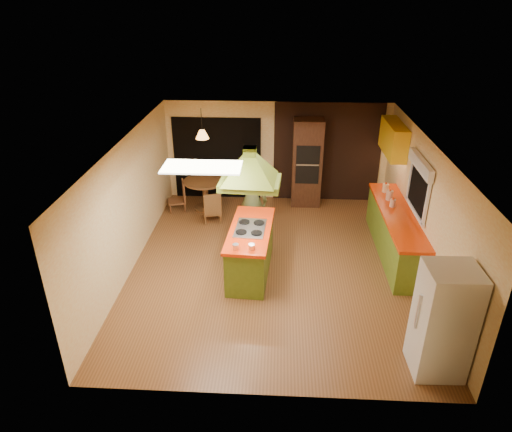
# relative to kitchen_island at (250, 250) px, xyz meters

# --- Properties ---
(ground) EXTENTS (6.50, 6.50, 0.00)m
(ground) POSITION_rel_kitchen_island_xyz_m (0.43, 0.26, -0.48)
(ground) COLOR brown
(ground) RESTS_ON ground
(room_walls) EXTENTS (5.50, 6.50, 6.50)m
(room_walls) POSITION_rel_kitchen_island_xyz_m (0.43, 0.26, 0.77)
(room_walls) COLOR #FCE8B5
(room_walls) RESTS_ON ground
(ceiling_plane) EXTENTS (6.50, 6.50, 0.00)m
(ceiling_plane) POSITION_rel_kitchen_island_xyz_m (0.43, 0.26, 2.02)
(ceiling_plane) COLOR silver
(ceiling_plane) RESTS_ON room_walls
(brick_panel) EXTENTS (2.64, 0.03, 2.50)m
(brick_panel) POSITION_rel_kitchen_island_xyz_m (1.68, 3.49, 0.77)
(brick_panel) COLOR #381E14
(brick_panel) RESTS_ON ground
(nook_opening) EXTENTS (2.20, 0.03, 2.10)m
(nook_opening) POSITION_rel_kitchen_island_xyz_m (-1.07, 3.49, 0.57)
(nook_opening) COLOR black
(nook_opening) RESTS_ON ground
(right_counter) EXTENTS (0.62, 3.05, 0.92)m
(right_counter) POSITION_rel_kitchen_island_xyz_m (2.88, 0.86, -0.01)
(right_counter) COLOR olive
(right_counter) RESTS_ON ground
(upper_cabinets) EXTENTS (0.34, 1.40, 0.70)m
(upper_cabinets) POSITION_rel_kitchen_island_xyz_m (3.00, 2.46, 1.47)
(upper_cabinets) COLOR yellow
(upper_cabinets) RESTS_ON room_walls
(window_right) EXTENTS (0.12, 1.35, 1.06)m
(window_right) POSITION_rel_kitchen_island_xyz_m (3.13, 0.66, 1.30)
(window_right) COLOR black
(window_right) RESTS_ON room_walls
(fluor_panel) EXTENTS (1.20, 0.60, 0.03)m
(fluor_panel) POSITION_rel_kitchen_island_xyz_m (-0.67, -0.94, 2.01)
(fluor_panel) COLOR white
(fluor_panel) RESTS_ON ceiling_plane
(kitchen_island) EXTENTS (0.88, 1.93, 0.95)m
(kitchen_island) POSITION_rel_kitchen_island_xyz_m (0.00, 0.00, 0.00)
(kitchen_island) COLOR #5A731C
(kitchen_island) RESTS_ON ground
(range_hood) EXTENTS (1.10, 0.83, 0.80)m
(range_hood) POSITION_rel_kitchen_island_xyz_m (-0.00, 0.00, 1.77)
(range_hood) COLOR #5D6D1B
(range_hood) RESTS_ON ceiling_plane
(man) EXTENTS (0.74, 0.56, 1.83)m
(man) POSITION_rel_kitchen_island_xyz_m (-0.05, 1.29, 0.44)
(man) COLOR #4D542C
(man) RESTS_ON ground
(refrigerator) EXTENTS (0.71, 0.68, 1.69)m
(refrigerator) POSITION_rel_kitchen_island_xyz_m (2.80, -2.36, 0.37)
(refrigerator) COLOR white
(refrigerator) RESTS_ON ground
(wall_oven) EXTENTS (0.72, 0.60, 2.17)m
(wall_oven) POSITION_rel_kitchen_island_xyz_m (1.18, 3.20, 0.61)
(wall_oven) COLOR #492717
(wall_oven) RESTS_ON ground
(dining_table) EXTENTS (1.02, 1.02, 0.77)m
(dining_table) POSITION_rel_kitchen_island_xyz_m (-1.28, 2.73, 0.06)
(dining_table) COLOR brown
(dining_table) RESTS_ON ground
(chair_left) EXTENTS (0.51, 0.51, 0.75)m
(chair_left) POSITION_rel_kitchen_island_xyz_m (-1.98, 2.63, -0.10)
(chair_left) COLOR brown
(chair_left) RESTS_ON ground
(chair_near) EXTENTS (0.51, 0.51, 0.76)m
(chair_near) POSITION_rel_kitchen_island_xyz_m (-1.03, 2.08, -0.10)
(chair_near) COLOR brown
(chair_near) RESTS_ON ground
(pendant_lamp) EXTENTS (0.37, 0.37, 0.20)m
(pendant_lamp) POSITION_rel_kitchen_island_xyz_m (-1.28, 2.73, 1.42)
(pendant_lamp) COLOR #FF9E3F
(pendant_lamp) RESTS_ON ceiling_plane
(canister_large) EXTENTS (0.18, 0.18, 0.21)m
(canister_large) POSITION_rel_kitchen_island_xyz_m (2.83, 1.47, 0.55)
(canister_large) COLOR beige
(canister_large) RESTS_ON right_counter
(canister_medium) EXTENTS (0.17, 0.17, 0.18)m
(canister_medium) POSITION_rel_kitchen_island_xyz_m (2.83, 1.89, 0.54)
(canister_medium) COLOR #F7EBC7
(canister_medium) RESTS_ON right_counter
(canister_small) EXTENTS (0.13, 0.13, 0.15)m
(canister_small) POSITION_rel_kitchen_island_xyz_m (2.83, 1.15, 0.52)
(canister_small) COLOR beige
(canister_small) RESTS_ON right_counter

